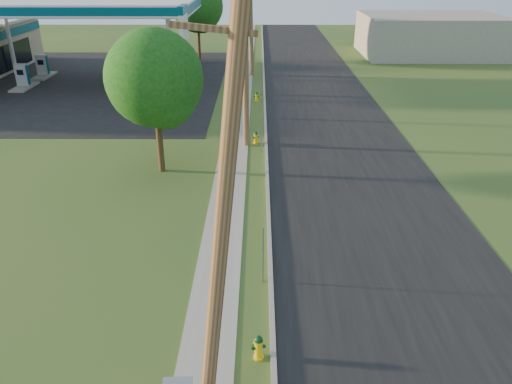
% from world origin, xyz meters
% --- Properties ---
extents(ground_plane, '(140.00, 140.00, 0.00)m').
position_xyz_m(ground_plane, '(0.00, 0.00, 0.00)').
color(ground_plane, '#335421').
rests_on(ground_plane, ground).
extents(road, '(8.00, 120.00, 0.02)m').
position_xyz_m(road, '(4.50, 10.00, 0.01)').
color(road, black).
rests_on(road, ground).
extents(curb, '(0.15, 120.00, 0.15)m').
position_xyz_m(curb, '(0.50, 10.00, 0.07)').
color(curb, gray).
rests_on(curb, ground).
extents(sidewalk, '(1.50, 120.00, 0.03)m').
position_xyz_m(sidewalk, '(-1.25, 10.00, 0.01)').
color(sidewalk, gray).
rests_on(sidewalk, ground).
extents(forecourt, '(26.00, 28.00, 0.02)m').
position_xyz_m(forecourt, '(-16.00, 32.00, 0.01)').
color(forecourt, black).
rests_on(forecourt, ground).
extents(utility_pole_near, '(1.40, 0.32, 9.48)m').
position_xyz_m(utility_pole_near, '(-0.60, -1.00, 4.80)').
color(utility_pole_near, brown).
rests_on(utility_pole_near, ground).
extents(utility_pole_mid, '(1.40, 0.32, 9.80)m').
position_xyz_m(utility_pole_mid, '(-0.60, 17.00, 4.95)').
color(utility_pole_mid, brown).
rests_on(utility_pole_mid, ground).
extents(utility_pole_far, '(1.40, 0.32, 9.50)m').
position_xyz_m(utility_pole_far, '(-0.60, 35.00, 4.80)').
color(utility_pole_far, brown).
rests_on(utility_pole_far, ground).
extents(sign_post_near, '(0.05, 0.04, 2.00)m').
position_xyz_m(sign_post_near, '(0.25, 4.20, 1.00)').
color(sign_post_near, gray).
rests_on(sign_post_near, ground).
extents(sign_post_mid, '(0.05, 0.04, 2.00)m').
position_xyz_m(sign_post_mid, '(0.25, 16.00, 1.00)').
color(sign_post_mid, gray).
rests_on(sign_post_mid, ground).
extents(sign_post_far, '(0.05, 0.04, 2.00)m').
position_xyz_m(sign_post_far, '(0.25, 28.20, 1.00)').
color(sign_post_far, gray).
rests_on(sign_post_far, ground).
extents(gas_canopy, '(18.18, 9.18, 6.40)m').
position_xyz_m(gas_canopy, '(-14.00, 32.00, 5.90)').
color(gas_canopy, silver).
rests_on(gas_canopy, ground).
extents(fuel_pump_nw, '(1.20, 3.20, 1.90)m').
position_xyz_m(fuel_pump_nw, '(-18.50, 30.00, 0.72)').
color(fuel_pump_nw, gray).
rests_on(fuel_pump_nw, ground).
extents(fuel_pump_ne, '(1.20, 3.20, 1.90)m').
position_xyz_m(fuel_pump_ne, '(-9.50, 30.00, 0.72)').
color(fuel_pump_ne, gray).
rests_on(fuel_pump_ne, ground).
extents(fuel_pump_sw, '(1.20, 3.20, 1.90)m').
position_xyz_m(fuel_pump_sw, '(-18.50, 34.00, 0.72)').
color(fuel_pump_sw, gray).
rests_on(fuel_pump_sw, ground).
extents(fuel_pump_se, '(1.20, 3.20, 1.90)m').
position_xyz_m(fuel_pump_se, '(-9.50, 34.00, 0.72)').
color(fuel_pump_se, gray).
rests_on(fuel_pump_se, ground).
extents(price_pylon, '(0.34, 2.04, 6.85)m').
position_xyz_m(price_pylon, '(-4.50, 22.50, 5.43)').
color(price_pylon, gray).
rests_on(price_pylon, ground).
extents(distant_building, '(14.00, 10.00, 4.00)m').
position_xyz_m(distant_building, '(18.00, 45.00, 2.00)').
color(distant_building, gray).
rests_on(distant_building, ground).
extents(tree_verge, '(4.45, 4.45, 6.75)m').
position_xyz_m(tree_verge, '(-4.53, 13.28, 4.34)').
color(tree_verge, '#382614').
rests_on(tree_verge, ground).
extents(tree_lot, '(5.02, 5.02, 7.61)m').
position_xyz_m(tree_lot, '(-5.83, 42.13, 4.90)').
color(tree_lot, '#382614').
rests_on(tree_lot, ground).
extents(hydrant_near, '(0.38, 0.34, 0.74)m').
position_xyz_m(hydrant_near, '(0.11, 0.82, 0.36)').
color(hydrant_near, yellow).
rests_on(hydrant_near, ground).
extents(hydrant_mid, '(0.37, 0.33, 0.72)m').
position_xyz_m(hydrant_mid, '(-0.07, 17.28, 0.35)').
color(hydrant_mid, '#E6AE08').
rests_on(hydrant_mid, ground).
extents(hydrant_far, '(0.35, 0.32, 0.69)m').
position_xyz_m(hydrant_far, '(-0.08, 26.20, 0.34)').
color(hydrant_far, '#EBCF00').
rests_on(hydrant_far, ground).
extents(car_silver, '(4.27, 2.96, 1.35)m').
position_xyz_m(car_silver, '(-8.52, 33.02, 0.67)').
color(car_silver, '#B9BCC2').
rests_on(car_silver, ground).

